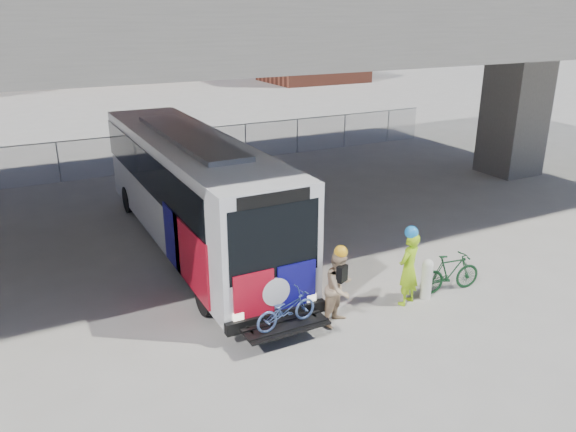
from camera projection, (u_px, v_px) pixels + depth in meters
ground at (282, 260)px, 17.26m from camera, size 160.00×160.00×0.00m
bus at (190, 183)px, 17.69m from camera, size 2.67×12.92×3.69m
overpass at (226, 32)px, 18.34m from camera, size 40.00×16.00×7.95m
chainlink_fence at (168, 140)px, 26.77m from camera, size 30.00×0.06×30.00m
brick_buildings at (75, 30)px, 56.12m from camera, size 54.00×22.00×12.00m
bollard at (427, 277)px, 14.80m from camera, size 0.29×0.29×1.12m
cyclist_hivis at (409, 267)px, 14.36m from camera, size 0.84×0.70×2.17m
cyclist_tan at (340, 287)px, 13.49m from camera, size 1.12×1.03×2.05m
bike_parked at (450, 273)px, 15.17m from camera, size 1.88×0.77×1.09m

